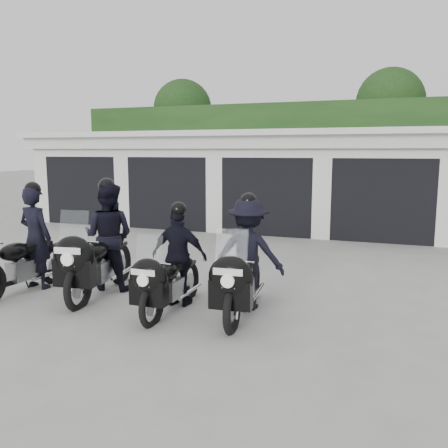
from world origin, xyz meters
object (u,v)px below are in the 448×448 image
(police_bike_b, at_px, (103,243))
(police_bike_c, at_px, (175,263))
(police_bike_a, at_px, (22,248))
(police_bike_d, at_px, (246,260))

(police_bike_b, height_order, police_bike_c, police_bike_b)
(police_bike_b, relative_size, police_bike_c, 1.19)
(police_bike_a, bearing_deg, police_bike_d, 10.58)
(police_bike_a, relative_size, police_bike_c, 1.15)
(police_bike_b, relative_size, police_bike_d, 1.09)
(police_bike_b, bearing_deg, police_bike_c, -21.66)
(police_bike_a, height_order, police_bike_b, police_bike_b)
(police_bike_a, bearing_deg, police_bike_b, 26.41)
(police_bike_a, distance_m, police_bike_c, 2.80)
(police_bike_b, xyz_separation_m, police_bike_d, (2.56, -0.14, -0.06))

